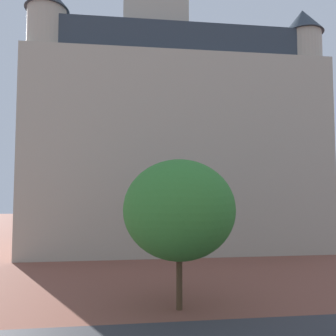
# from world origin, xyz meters

# --- Properties ---
(ground_plane) EXTENTS (120.00, 120.00, 0.00)m
(ground_plane) POSITION_xyz_m (0.00, 10.00, 0.00)
(ground_plane) COLOR brown
(landmark_building) EXTENTS (23.26, 13.95, 33.12)m
(landmark_building) POSITION_xyz_m (2.74, 28.37, 9.74)
(landmark_building) COLOR #B2A893
(landmark_building) RESTS_ON ground_plane
(tree_curb_far) EXTENTS (4.54, 4.54, 6.01)m
(tree_curb_far) POSITION_xyz_m (1.07, 11.84, 3.96)
(tree_curb_far) COLOR #4C3823
(tree_curb_far) RESTS_ON ground_plane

